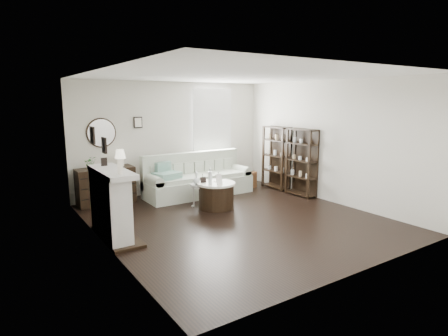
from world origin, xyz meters
TOP-DOWN VIEW (x-y plane):
  - room at (0.73, 2.70)m, footprint 5.50×5.50m
  - fireplace at (-2.32, 0.30)m, footprint 0.50×1.40m
  - shelf_unit_far at (2.33, 1.55)m, footprint 0.30×0.80m
  - shelf_unit_near at (2.33, 0.65)m, footprint 0.30×0.80m
  - sofa at (0.29, 2.08)m, footprint 2.59×0.90m
  - quilt at (-0.56, 1.95)m, footprint 0.64×0.57m
  - suitcase at (1.67, 1.91)m, footprint 0.66×0.39m
  - dresser at (-1.79, 2.47)m, footprint 1.21×0.52m
  - table_lamp at (-1.43, 2.47)m, footprint 0.30×0.30m
  - potted_plant at (-2.09, 2.42)m, footprint 0.28×0.26m
  - drum_table at (0.06, 0.84)m, footprint 0.80×0.80m
  - pedestal_table at (-0.20, 1.08)m, footprint 0.42×0.42m
  - eiffel_drum at (0.15, 0.90)m, footprint 0.13×0.13m
  - bottle_drum at (-0.15, 0.75)m, footprint 0.08×0.08m
  - card_frame_drum at (-0.00, 0.64)m, footprint 0.17×0.10m
  - eiffel_ped at (-0.11, 1.11)m, footprint 0.13×0.13m
  - flask_ped at (-0.27, 1.10)m, footprint 0.14×0.14m
  - card_frame_ped at (-0.18, 0.97)m, footprint 0.13×0.05m

SIDE VIEW (x-z plane):
  - suitcase at x=1.67m, z-range 0.00..0.42m
  - drum_table at x=0.06m, z-range 0.00..0.56m
  - sofa at x=0.29m, z-range -0.17..0.84m
  - dresser at x=-1.79m, z-range 0.00..0.81m
  - pedestal_table at x=-0.20m, z-range 0.21..0.72m
  - fireplace at x=-2.32m, z-range -0.38..1.46m
  - quilt at x=-0.56m, z-range 0.52..0.66m
  - card_frame_ped at x=-0.18m, z-range 0.51..0.68m
  - eiffel_ped at x=-0.11m, z-range 0.51..0.70m
  - flask_ped at x=-0.27m, z-range 0.51..0.77m
  - eiffel_drum at x=0.15m, z-range 0.56..0.74m
  - card_frame_drum at x=0.00m, z-range 0.56..0.78m
  - bottle_drum at x=-0.15m, z-range 0.56..0.89m
  - shelf_unit_far at x=2.33m, z-range 0.00..1.60m
  - shelf_unit_near at x=2.33m, z-range 0.00..1.60m
  - potted_plant at x=-2.09m, z-range 0.81..1.09m
  - table_lamp at x=-1.43m, z-range 0.81..1.18m
  - room at x=0.73m, z-range -1.15..4.35m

